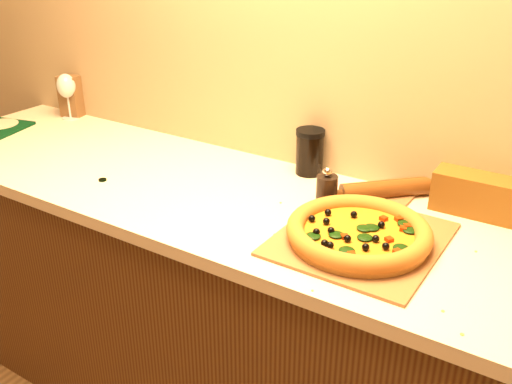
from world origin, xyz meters
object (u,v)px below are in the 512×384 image
pizza (359,232)px  pepper_grinder (327,189)px  pizza_peel (363,236)px  wine_glass (66,87)px  dark_jar (310,152)px  rolling_pin (387,189)px  side_plate (0,125)px

pizza → pepper_grinder: bearing=136.3°
pizza_peel → wine_glass: wine_glass is taller
pizza → pepper_grinder: size_ratio=3.15×
pepper_grinder → dark_jar: dark_jar is taller
pizza → pepper_grinder: (-0.17, 0.17, 0.02)m
pizza_peel → rolling_pin: bearing=98.6°
pizza_peel → pizza: size_ratio=1.60×
dark_jar → pizza_peel: bearing=-43.3°
pepper_grinder → rolling_pin: (0.14, 0.14, -0.02)m
pepper_grinder → rolling_pin: pepper_grinder is taller
pizza → dark_jar: bearing=133.4°
pepper_grinder → rolling_pin: bearing=45.4°
pizza → dark_jar: (-0.33, 0.35, 0.04)m
pizza → side_plate: 1.63m
pizza → rolling_pin: bearing=97.1°
rolling_pin → side_plate: rolling_pin is taller
pizza_peel → rolling_pin: 0.27m
pizza_peel → pepper_grinder: pepper_grinder is taller
pizza_peel → pizza: bearing=-89.7°
dark_jar → pepper_grinder: bearing=-49.6°
pepper_grinder → wine_glass: size_ratio=0.62×
side_plate → dark_jar: bearing=11.3°
pepper_grinder → dark_jar: (-0.15, 0.18, 0.03)m
pepper_grinder → dark_jar: size_ratio=0.78×
dark_jar → side_plate: 1.33m
wine_glass → side_plate: bearing=-123.2°
rolling_pin → pizza_peel: bearing=-81.9°
pizza_peel → pepper_grinder: 0.22m
rolling_pin → dark_jar: dark_jar is taller
dark_jar → side_plate: size_ratio=1.06×
pizza → side_plate: bearing=177.0°
pizza_peel → rolling_pin: (-0.04, 0.27, 0.02)m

